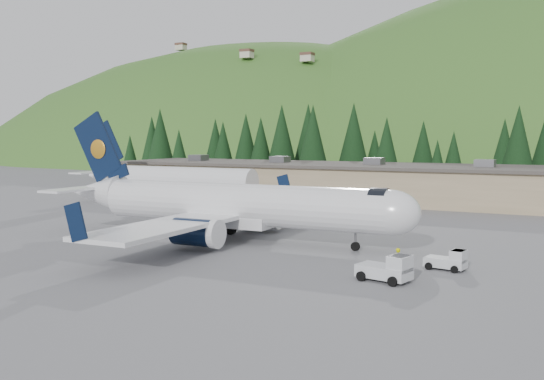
{
  "coord_description": "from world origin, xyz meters",
  "views": [
    {
      "loc": [
        26.25,
        -45.3,
        9.1
      ],
      "look_at": [
        0.0,
        6.0,
        4.0
      ],
      "focal_mm": 40.0,
      "sensor_mm": 36.0,
      "label": 1
    }
  ],
  "objects": [
    {
      "name": "ground",
      "position": [
        0.0,
        0.0,
        0.0
      ],
      "size": [
        600.0,
        600.0,
        0.0
      ],
      "primitive_type": "plane",
      "color": "#5B5B60"
    },
    {
      "name": "airliner",
      "position": [
        -1.02,
        -0.02,
        3.08
      ],
      "size": [
        34.71,
        32.5,
        11.55
      ],
      "rotation": [
        0.0,
        0.0,
        0.02
      ],
      "color": "white",
      "rests_on": "ground"
    },
    {
      "name": "second_airliner",
      "position": [
        -24.92,
        22.0,
        3.32
      ],
      "size": [
        27.5,
        11.0,
        10.05
      ],
      "color": "white",
      "rests_on": "ground"
    },
    {
      "name": "baggage_tug_a",
      "position": [
        15.74,
        -8.74,
        0.79
      ],
      "size": [
        3.61,
        2.59,
        1.77
      ],
      "rotation": [
        0.0,
        0.0,
        -0.22
      ],
      "color": "silver",
      "rests_on": "ground"
    },
    {
      "name": "baggage_tug_b",
      "position": [
        18.47,
        -3.54,
        0.64
      ],
      "size": [
        2.88,
        1.98,
        1.44
      ],
      "rotation": [
        0.0,
        0.0,
        -0.16
      ],
      "color": "silver",
      "rests_on": "ground"
    },
    {
      "name": "terminal_building",
      "position": [
        -5.01,
        38.0,
        2.62
      ],
      "size": [
        71.0,
        17.0,
        6.1
      ],
      "color": "#94825E",
      "rests_on": "ground"
    },
    {
      "name": "ramp_worker",
      "position": [
        15.55,
        -5.95,
        0.84
      ],
      "size": [
        0.73,
        0.68,
        1.68
      ],
      "primitive_type": "imported",
      "rotation": [
        0.0,
        0.0,
        3.74
      ],
      "color": "#DBDE00",
      "rests_on": "ground"
    },
    {
      "name": "tree_line",
      "position": [
        -6.82,
        60.79,
        7.78
      ],
      "size": [
        113.02,
        17.77,
        14.37
      ],
      "color": "black",
      "rests_on": "ground"
    }
  ]
}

